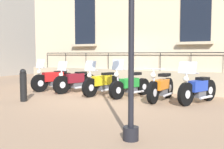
% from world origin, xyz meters
% --- Properties ---
extents(ground_plane, '(60.00, 60.00, 0.00)m').
position_xyz_m(ground_plane, '(0.00, 0.00, 0.00)').
color(ground_plane, '#9E7A5B').
extents(building_facade, '(0.82, 11.25, 6.95)m').
position_xyz_m(building_facade, '(-2.42, 0.00, 3.35)').
color(building_facade, '#C6B28E').
rests_on(building_facade, ground_plane).
extents(motorcycle_red, '(2.03, 0.84, 1.32)m').
position_xyz_m(motorcycle_red, '(-0.47, -2.95, 0.45)').
color(motorcycle_red, black).
rests_on(motorcycle_red, ground_plane).
extents(motorcycle_maroon, '(2.00, 0.83, 1.25)m').
position_xyz_m(motorcycle_maroon, '(-0.44, -1.81, 0.45)').
color(motorcycle_maroon, black).
rests_on(motorcycle_maroon, ground_plane).
extents(motorcycle_yellow, '(2.02, 0.70, 1.29)m').
position_xyz_m(motorcycle_yellow, '(-0.39, -0.52, 0.44)').
color(motorcycle_yellow, black).
rests_on(motorcycle_yellow, ground_plane).
extents(motorcycle_green, '(1.95, 0.83, 1.35)m').
position_xyz_m(motorcycle_green, '(-0.45, 0.59, 0.41)').
color(motorcycle_green, black).
rests_on(motorcycle_green, ground_plane).
extents(motorcycle_orange, '(2.01, 0.69, 1.08)m').
position_xyz_m(motorcycle_orange, '(-0.27, 1.79, 0.43)').
color(motorcycle_orange, black).
rests_on(motorcycle_orange, ground_plane).
extents(motorcycle_blue, '(1.90, 0.94, 1.31)m').
position_xyz_m(motorcycle_blue, '(-0.36, 2.93, 0.45)').
color(motorcycle_blue, black).
rests_on(motorcycle_blue, ground_plane).
extents(bollard, '(0.22, 0.22, 1.05)m').
position_xyz_m(bollard, '(1.97, -2.07, 0.53)').
color(bollard, black).
rests_on(bollard, ground_plane).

